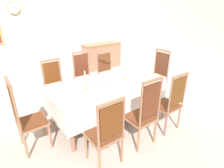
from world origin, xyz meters
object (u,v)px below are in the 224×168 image
at_px(chair_head_west, 26,116).
at_px(spoon_primary, 85,79).
at_px(chair_north_b, 84,77).
at_px(bowl_near_right, 123,70).
at_px(chair_south_a, 106,132).
at_px(dining_table, 107,88).
at_px(chair_head_east, 157,76).
at_px(chair_north_c, 107,73).
at_px(soup_tureen, 101,80).
at_px(chair_north_a, 55,85).
at_px(candlestick_east, 125,71).
at_px(bowl_near_left, 90,78).
at_px(spoon_secondary, 126,69).
at_px(mounted_clock, 13,8).
at_px(candlestick_west, 85,82).
at_px(chair_south_c, 170,102).
at_px(sideboard, 102,56).
at_px(chair_south_b, 144,113).

height_order(chair_head_west, spoon_primary, chair_head_west).
relative_size(chair_north_b, bowl_near_right, 7.00).
height_order(chair_south_a, chair_north_b, chair_north_b).
bearing_deg(dining_table, chair_head_east, 0.00).
relative_size(chair_south_a, chair_north_c, 0.99).
xyz_separation_m(soup_tureen, spoon_primary, (-0.10, 0.45, -0.11)).
bearing_deg(chair_south_a, chair_head_east, 24.12).
distance_m(dining_table, chair_head_east, 1.47).
relative_size(chair_north_a, chair_head_east, 0.92).
relative_size(chair_south_a, candlestick_east, 2.79).
bearing_deg(chair_head_west, bowl_near_left, 107.44).
relative_size(spoon_secondary, mounted_clock, 0.57).
distance_m(chair_head_east, candlestick_east, 1.07).
bearing_deg(chair_head_west, chair_head_east, 90.00).
xyz_separation_m(candlestick_east, bowl_near_left, (-0.56, 0.42, -0.14)).
height_order(spoon_primary, spoon_secondary, same).
bearing_deg(chair_north_a, soup_tureen, 119.75).
xyz_separation_m(spoon_primary, spoon_secondary, (1.06, -0.02, 0.00)).
relative_size(chair_north_c, chair_head_west, 0.90).
xyz_separation_m(chair_south_a, candlestick_west, (0.23, 0.96, 0.34)).
bearing_deg(chair_head_east, chair_north_b, 56.16).
height_order(chair_south_c, candlestick_west, chair_south_c).
distance_m(chair_south_a, bowl_near_right, 1.97).
bearing_deg(candlestick_west, candlestick_east, 0.00).
height_order(bowl_near_right, spoon_secondary, bowl_near_right).
relative_size(chair_head_east, spoon_primary, 6.75).
distance_m(chair_north_b, sideboard, 2.55).
height_order(dining_table, chair_south_a, chair_south_a).
distance_m(dining_table, mounted_clock, 3.48).
bearing_deg(candlestick_west, chair_north_b, 63.75).
bearing_deg(chair_south_a, bowl_near_right, 44.21).
distance_m(chair_north_b, candlestick_west, 1.12).
relative_size(chair_north_b, chair_head_east, 0.98).
relative_size(chair_north_c, mounted_clock, 3.58).
distance_m(dining_table, sideboard, 3.34).
bearing_deg(candlestick_east, mounted_clock, 112.80).
bearing_deg(soup_tureen, chair_head_west, 180.00).
distance_m(dining_table, candlestick_east, 0.50).
bearing_deg(soup_tureen, candlestick_west, -180.00).
xyz_separation_m(candlestick_west, bowl_near_left, (0.33, 0.42, -0.12)).
xyz_separation_m(chair_head_west, candlestick_west, (1.02, -0.00, 0.30)).
bearing_deg(candlestick_east, chair_south_b, -113.43).
bearing_deg(sideboard, chair_north_a, 37.60).
relative_size(chair_head_west, spoon_primary, 6.79).
xyz_separation_m(chair_south_a, sideboard, (2.43, 3.79, -0.10)).
xyz_separation_m(bowl_near_right, spoon_secondary, (0.11, 0.03, -0.01)).
xyz_separation_m(chair_north_b, candlestick_west, (-0.48, -0.96, 0.31)).
bearing_deg(chair_south_a, spoon_secondary, 42.64).
bearing_deg(sideboard, chair_south_a, 57.34).
height_order(soup_tureen, mounted_clock, mounted_clock).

